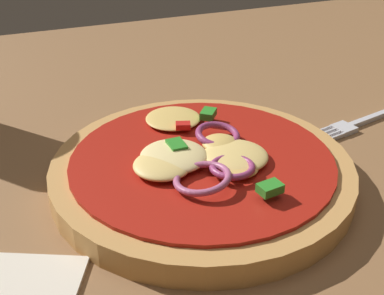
{
  "coord_description": "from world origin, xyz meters",
  "views": [
    {
      "loc": [
        -0.18,
        -0.29,
        0.24
      ],
      "look_at": [
        -0.05,
        0.03,
        0.05
      ],
      "focal_mm": 45.53,
      "sensor_mm": 36.0,
      "label": 1
    }
  ],
  "objects": [
    {
      "name": "pizza",
      "position": [
        -0.05,
        0.01,
        0.04
      ],
      "size": [
        0.23,
        0.23,
        0.03
      ],
      "color": "tan",
      "rests_on": "dining_table"
    },
    {
      "name": "fork",
      "position": [
        0.14,
        0.04,
        0.03
      ],
      "size": [
        0.18,
        0.05,
        0.01
      ],
      "color": "silver",
      "rests_on": "dining_table"
    },
    {
      "name": "dining_table",
      "position": [
        0.0,
        0.0,
        0.02
      ],
      "size": [
        1.49,
        0.96,
        0.03
      ],
      "color": "brown",
      "rests_on": "ground"
    }
  ]
}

